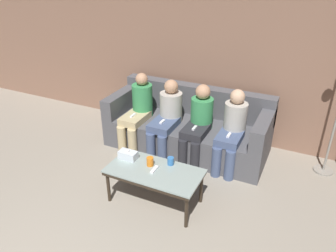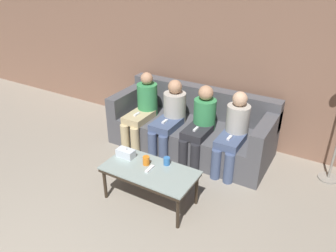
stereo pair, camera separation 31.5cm
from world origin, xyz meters
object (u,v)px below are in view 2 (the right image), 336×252
at_px(coffee_table, 150,173).
at_px(seated_person_left_end, 143,108).
at_px(seated_person_mid_left, 170,115).
at_px(game_remote, 150,169).
at_px(couch, 192,128).
at_px(cup_near_right, 167,161).
at_px(cup_near_left, 146,161).
at_px(seated_person_mid_right, 201,123).
at_px(tissue_box, 126,153).
at_px(seated_person_right_end, 234,131).

bearing_deg(coffee_table, seated_person_left_end, 127.27).
bearing_deg(seated_person_mid_left, game_remote, -71.51).
xyz_separation_m(game_remote, seated_person_mid_left, (-0.38, 1.13, 0.12)).
xyz_separation_m(couch, game_remote, (0.14, -1.37, 0.14)).
relative_size(couch, cup_near_right, 25.35).
distance_m(cup_near_left, seated_person_left_end, 1.31).
bearing_deg(coffee_table, couch, 95.79).
relative_size(game_remote, seated_person_left_end, 0.14).
height_order(couch, cup_near_right, couch).
bearing_deg(cup_near_left, seated_person_mid_right, 79.93).
height_order(tissue_box, seated_person_mid_left, seated_person_mid_left).
bearing_deg(tissue_box, cup_near_left, -2.54).
height_order(cup_near_right, game_remote, cup_near_right).
height_order(cup_near_left, seated_person_mid_left, seated_person_mid_left).
bearing_deg(couch, cup_near_right, -77.79).
bearing_deg(game_remote, seated_person_left_end, 127.27).
bearing_deg(tissue_box, game_remote, -11.41).
bearing_deg(cup_near_left, game_remote, -36.59).
height_order(couch, game_remote, couch).
xyz_separation_m(cup_near_right, seated_person_mid_left, (-0.50, 0.94, 0.08)).
relative_size(cup_near_left, game_remote, 0.72).
relative_size(couch, coffee_table, 2.17).
relative_size(tissue_box, seated_person_mid_left, 0.20).
distance_m(game_remote, seated_person_mid_right, 1.15).
distance_m(cup_near_left, seated_person_mid_right, 1.09).
xyz_separation_m(coffee_table, seated_person_mid_right, (0.10, 1.14, 0.17)).
bearing_deg(tissue_box, seated_person_left_end, 113.74).
height_order(coffee_table, seated_person_mid_right, seated_person_mid_right).
height_order(tissue_box, seated_person_right_end, seated_person_right_end).
distance_m(game_remote, seated_person_left_end, 1.42).
height_order(coffee_table, cup_near_left, cup_near_left).
xyz_separation_m(coffee_table, game_remote, (-0.00, -0.00, 0.05)).
bearing_deg(cup_near_left, seated_person_right_end, 58.01).
height_order(cup_near_left, seated_person_right_end, seated_person_right_end).
bearing_deg(cup_near_left, cup_near_right, 30.43).
xyz_separation_m(cup_near_left, game_remote, (0.09, -0.07, -0.04)).
height_order(couch, seated_person_mid_right, seated_person_mid_right).
bearing_deg(seated_person_mid_right, tissue_box, -115.22).
distance_m(cup_near_right, seated_person_right_end, 1.06).
bearing_deg(couch, game_remote, -84.21).
distance_m(cup_near_left, tissue_box, 0.31).
bearing_deg(seated_person_left_end, seated_person_mid_left, 0.59).
relative_size(cup_near_right, seated_person_mid_left, 0.09).
height_order(game_remote, seated_person_mid_left, seated_person_mid_left).
distance_m(tissue_box, seated_person_right_end, 1.44).
height_order(couch, seated_person_right_end, seated_person_right_end).
bearing_deg(game_remote, cup_near_left, 143.41).
distance_m(couch, seated_person_right_end, 0.80).
height_order(cup_near_right, tissue_box, tissue_box).
bearing_deg(game_remote, seated_person_right_end, 63.01).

